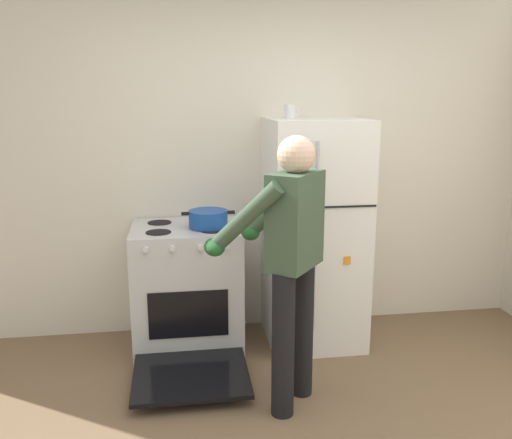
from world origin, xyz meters
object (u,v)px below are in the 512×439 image
refrigerator (314,233)px  stove_range (187,290)px  person_cook (289,249)px  red_pot (208,219)px  coffee_mug (291,112)px

refrigerator → stove_range: 1.01m
person_cook → red_pot: person_cook is taller
stove_range → red_pot: (0.16, -0.03, 0.53)m
red_pot → coffee_mug: bearing=9.5°
stove_range → red_pot: bearing=-11.3°
coffee_mug → red_pot: bearing=-170.5°
coffee_mug → stove_range: bearing=-174.9°
stove_range → refrigerator: bearing=1.1°
refrigerator → red_pot: refrigerator is taller
stove_range → person_cook: 1.12m
red_pot → person_cook: bearing=-62.6°
refrigerator → red_pot: bearing=-176.3°
person_cook → coffee_mug: bearing=77.9°
refrigerator → stove_range: refrigerator is taller
person_cook → red_pot: (-0.41, 0.79, 0.01)m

